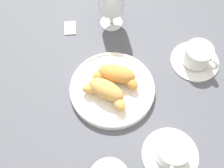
% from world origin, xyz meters
% --- Properties ---
extents(ground_plane, '(2.20, 2.20, 0.00)m').
position_xyz_m(ground_plane, '(0.00, 0.00, 0.00)').
color(ground_plane, '#4C4F56').
extents(pastry_plate, '(0.23, 0.23, 0.02)m').
position_xyz_m(pastry_plate, '(0.00, -0.00, 0.01)').
color(pastry_plate, white).
rests_on(pastry_plate, ground_plane).
extents(croissant_large, '(0.12, 0.10, 0.04)m').
position_xyz_m(croissant_large, '(0.01, -0.03, 0.04)').
color(croissant_large, '#CC893D').
rests_on(croissant_large, pastry_plate).
extents(croissant_small, '(0.13, 0.08, 0.04)m').
position_xyz_m(croissant_small, '(-0.00, 0.03, 0.04)').
color(croissant_small, '#D6994C').
rests_on(croissant_small, pastry_plate).
extents(coffee_cup_near, '(0.14, 0.14, 0.06)m').
position_xyz_m(coffee_cup_near, '(-0.22, 0.04, 0.03)').
color(coffee_cup_near, white).
rests_on(coffee_cup_near, ground_plane).
extents(coffee_cup_far, '(0.14, 0.14, 0.06)m').
position_xyz_m(coffee_cup_far, '(-0.12, -0.22, 0.03)').
color(coffee_cup_far, white).
rests_on(coffee_cup_far, ground_plane).
extents(juice_glass_left, '(0.08, 0.08, 0.14)m').
position_xyz_m(juice_glass_left, '(0.16, -0.18, 0.09)').
color(juice_glass_left, white).
rests_on(juice_glass_left, ground_plane).
extents(sugar_packet, '(0.06, 0.06, 0.01)m').
position_xyz_m(sugar_packet, '(0.24, -0.08, 0.00)').
color(sugar_packet, white).
rests_on(sugar_packet, ground_plane).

